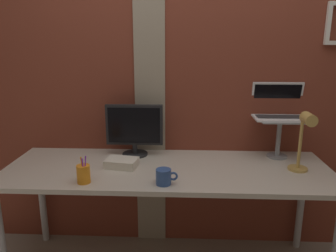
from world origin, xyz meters
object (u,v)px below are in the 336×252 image
Objects in this scene: pen_cup at (84,174)px; desk_lamp at (304,136)px; coffee_mug at (164,177)px; laptop at (278,107)px; monitor at (134,128)px.

desk_lamp is at bearing 8.82° from pen_cup.
laptop is at bearing 35.90° from coffee_mug.
laptop reaches higher than coffee_mug.
laptop is 2.16× the size of pen_cup.
monitor is at bearing 115.83° from coffee_mug.
desk_lamp is (0.07, -0.35, -0.10)m from laptop.
coffee_mug is (-0.83, -0.20, -0.19)m from desk_lamp.
laptop is at bearing 3.94° from monitor.
monitor is 2.42× the size of pen_cup.
laptop is (1.00, 0.07, 0.14)m from monitor.
monitor is 0.55m from pen_cup.
pen_cup is 0.46m from coffee_mug.
coffee_mug is at bearing 0.04° from pen_cup.
pen_cup reaches higher than coffee_mug.
laptop is 1.38m from pen_cup.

